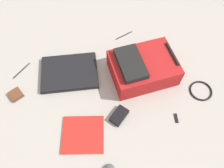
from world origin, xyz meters
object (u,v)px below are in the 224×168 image
object	(u,v)px
pen_black	(21,70)
book_red	(83,135)
pen_blue	(124,35)
earbud_pouch	(16,95)
usb_stick	(176,118)
power_brick	(119,116)
backpack	(142,68)
cable_coil	(201,91)
laptop	(69,72)

from	to	relation	value
pen_black	book_red	bearing A→B (deg)	9.57
pen_blue	earbud_pouch	xyz separation A→B (m)	(0.01, -0.83, 0.01)
earbud_pouch	usb_stick	bearing A→B (deg)	45.75
pen_blue	usb_stick	distance (m)	0.70
power_brick	backpack	bearing A→B (deg)	118.03
backpack	cable_coil	world-z (taller)	backpack
power_brick	pen_black	world-z (taller)	power_brick
pen_black	cable_coil	bearing A→B (deg)	47.00
laptop	cable_coil	world-z (taller)	laptop
laptop	pen_black	distance (m)	0.32
book_red	earbud_pouch	distance (m)	0.49
pen_black	earbud_pouch	distance (m)	0.18
backpack	power_brick	xyz separation A→B (m)	(0.16, -0.29, -0.06)
pen_blue	earbud_pouch	size ratio (longest dim) A/B	1.93
book_red	pen_black	size ratio (longest dim) A/B	2.15
laptop	power_brick	bearing A→B (deg)	11.18
book_red	pen_black	bearing A→B (deg)	-170.43
book_red	pen_blue	size ratio (longest dim) A/B	2.25
pen_black	earbud_pouch	xyz separation A→B (m)	(0.15, -0.10, 0.01)
power_brick	earbud_pouch	xyz separation A→B (m)	(-0.48, -0.43, -0.00)
cable_coil	usb_stick	distance (m)	0.25
cable_coil	earbud_pouch	world-z (taller)	earbud_pouch
cable_coil	power_brick	distance (m)	0.54
book_red	pen_black	world-z (taller)	book_red
laptop	cable_coil	distance (m)	0.84
usb_stick	book_red	bearing A→B (deg)	-114.91
backpack	usb_stick	size ratio (longest dim) A/B	7.99
laptop	pen_blue	distance (m)	0.49
book_red	usb_stick	bearing A→B (deg)	65.09
book_red	pen_black	distance (m)	0.61
cable_coil	pen_black	distance (m)	1.16
backpack	laptop	distance (m)	0.47
book_red	power_brick	distance (m)	0.23
backpack	cable_coil	xyz separation A→B (m)	(0.31, 0.22, -0.07)
pen_blue	usb_stick	world-z (taller)	same
backpack	usb_stick	world-z (taller)	backpack
laptop	book_red	world-z (taller)	laptop
backpack	cable_coil	size ratio (longest dim) A/B	3.31
laptop	book_red	distance (m)	0.43
laptop	cable_coil	size ratio (longest dim) A/B	3.16
book_red	earbud_pouch	world-z (taller)	earbud_pouch
backpack	book_red	size ratio (longest dim) A/B	1.49
earbud_pouch	pen_blue	bearing A→B (deg)	90.53
usb_stick	cable_coil	bearing A→B (deg)	99.99
book_red	pen_blue	world-z (taller)	book_red
laptop	power_brick	size ratio (longest dim) A/B	3.97
power_brick	earbud_pouch	size ratio (longest dim) A/B	1.56
power_brick	pen_blue	world-z (taller)	power_brick
cable_coil	usb_stick	bearing A→B (deg)	-80.01
cable_coil	backpack	bearing A→B (deg)	-144.36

